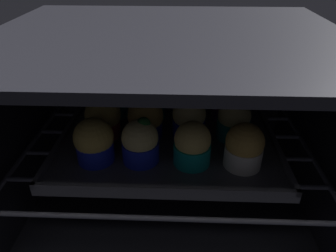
{
  "coord_description": "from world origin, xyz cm",
  "views": [
    {
      "loc": [
        2.07,
        -28.58,
        48.16
      ],
      "look_at": [
        0.0,
        22.81,
        17.41
      ],
      "focal_mm": 33.12,
      "sensor_mm": 36.0,
      "label": 1
    }
  ],
  "objects": [
    {
      "name": "muffin_row2_col2",
      "position": [
        4.55,
        30.97,
        18.69
      ],
      "size": [
        6.49,
        6.49,
        7.58
      ],
      "color": "red",
      "rests_on": "baking_tray"
    },
    {
      "name": "oven_cavity",
      "position": [
        0.0,
        26.25,
        17.0
      ],
      "size": [
        59.0,
        47.0,
        37.0
      ],
      "color": "black",
      "rests_on": "ground"
    },
    {
      "name": "baking_tray",
      "position": [
        0.0,
        22.81,
        14.67
      ],
      "size": [
        41.19,
        32.8,
        2.2
      ],
      "color": "#4C4C51",
      "rests_on": "oven_rack"
    },
    {
      "name": "oven_rack",
      "position": [
        0.0,
        22.0,
        13.6
      ],
      "size": [
        54.8,
        42.0,
        0.8
      ],
      "color": "#51515B",
      "rests_on": "oven_cavity"
    },
    {
      "name": "muffin_row1_col3",
      "position": [
        12.52,
        22.93,
        18.86
      ],
      "size": [
        6.35,
        6.35,
        7.89
      ],
      "color": "#0C8C84",
      "rests_on": "baking_tray"
    },
    {
      "name": "muffin_row2_col1",
      "position": [
        -3.95,
        30.91,
        19.19
      ],
      "size": [
        6.75,
        6.75,
        8.4
      ],
      "color": "#0C8C84",
      "rests_on": "baking_tray"
    },
    {
      "name": "muffin_row2_col0",
      "position": [
        -12.41,
        30.88,
        18.86
      ],
      "size": [
        6.67,
        6.67,
        7.9
      ],
      "color": "#0C8C84",
      "rests_on": "baking_tray"
    },
    {
      "name": "muffin_row1_col2",
      "position": [
        4.02,
        22.89,
        19.09
      ],
      "size": [
        6.4,
        6.4,
        8.23
      ],
      "color": "#1928B7",
      "rests_on": "baking_tray"
    },
    {
      "name": "muffin_row0_col2",
      "position": [
        4.42,
        14.43,
        18.84
      ],
      "size": [
        6.35,
        6.35,
        7.86
      ],
      "color": "#0C8C84",
      "rests_on": "baking_tray"
    },
    {
      "name": "muffin_row0_col0",
      "position": [
        -12.21,
        14.55,
        18.95
      ],
      "size": [
        6.8,
        6.8,
        8.04
      ],
      "color": "#1928B7",
      "rests_on": "baking_tray"
    },
    {
      "name": "muffin_row1_col0",
      "position": [
        -12.49,
        22.86,
        18.86
      ],
      "size": [
        6.96,
        6.96,
        7.94
      ],
      "color": "red",
      "rests_on": "baking_tray"
    },
    {
      "name": "muffin_row0_col1",
      "position": [
        -4.37,
        14.79,
        18.91
      ],
      "size": [
        6.35,
        6.35,
        8.3
      ],
      "color": "#1928B7",
      "rests_on": "baking_tray"
    },
    {
      "name": "muffin_row1_col1",
      "position": [
        -4.3,
        22.79,
        18.87
      ],
      "size": [
        6.92,
        6.92,
        7.91
      ],
      "color": "#1928B7",
      "rests_on": "baking_tray"
    },
    {
      "name": "muffin_row2_col3",
      "position": [
        12.22,
        30.87,
        18.79
      ],
      "size": [
        6.72,
        6.72,
        8.22
      ],
      "color": "#7A238C",
      "rests_on": "baking_tray"
    },
    {
      "name": "muffin_row0_col3",
      "position": [
        12.98,
        14.09,
        18.89
      ],
      "size": [
        6.4,
        6.4,
        7.94
      ],
      "color": "silver",
      "rests_on": "baking_tray"
    }
  ]
}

